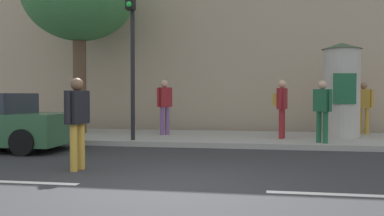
{
  "coord_description": "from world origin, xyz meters",
  "views": [
    {
      "loc": [
        1.51,
        -6.47,
        1.45
      ],
      "look_at": [
        0.02,
        2.0,
        1.18
      ],
      "focal_mm": 40.23,
      "sensor_mm": 36.0,
      "label": 1
    }
  ],
  "objects": [
    {
      "name": "pedestrian_with_backpack",
      "position": [
        2.96,
        5.49,
        1.14
      ],
      "size": [
        0.48,
        0.5,
        1.68
      ],
      "color": "#1E5938",
      "rests_on": "sidewalk_curb"
    },
    {
      "name": "sidewalk_curb",
      "position": [
        0.0,
        7.0,
        0.07
      ],
      "size": [
        36.0,
        4.0,
        0.15
      ],
      "primitive_type": "cube",
      "color": "#9E9B93",
      "rests_on": "ground_plane"
    },
    {
      "name": "lane_markings",
      "position": [
        -0.0,
        0.0,
        0.0
      ],
      "size": [
        25.8,
        0.16,
        0.01
      ],
      "color": "silver",
      "rests_on": "ground_plane"
    },
    {
      "name": "pedestrian_in_dark_shirt",
      "position": [
        4.62,
        8.39,
        1.16
      ],
      "size": [
        0.57,
        0.37,
        1.72
      ],
      "color": "#B78C33",
      "rests_on": "sidewalk_curb"
    },
    {
      "name": "ground_plane",
      "position": [
        0.0,
        0.0,
        0.0
      ],
      "size": [
        80.0,
        80.0,
        0.0
      ],
      "primitive_type": "plane",
      "color": "#2B2B2D"
    },
    {
      "name": "pedestrian_tallest",
      "position": [
        -1.78,
        7.1,
        1.19
      ],
      "size": [
        0.44,
        0.44,
        1.78
      ],
      "color": "#724C84",
      "rests_on": "sidewalk_curb"
    },
    {
      "name": "pedestrian_in_light_jacket",
      "position": [
        1.92,
        6.52,
        1.19
      ],
      "size": [
        0.45,
        0.63,
        1.73
      ],
      "color": "maroon",
      "rests_on": "sidewalk_curb"
    },
    {
      "name": "traffic_light",
      "position": [
        -2.29,
        5.24,
        3.12
      ],
      "size": [
        0.24,
        0.45,
        4.43
      ],
      "color": "black",
      "rests_on": "sidewalk_curb"
    },
    {
      "name": "poster_column",
      "position": [
        3.73,
        7.25,
        1.61
      ],
      "size": [
        1.2,
        1.2,
        2.88
      ],
      "color": "#B2ADA3",
      "rests_on": "sidewalk_curb"
    },
    {
      "name": "building_backdrop",
      "position": [
        0.0,
        12.0,
        5.46
      ],
      "size": [
        36.0,
        5.0,
        10.92
      ],
      "primitive_type": "cube",
      "color": "tan",
      "rests_on": "ground_plane"
    },
    {
      "name": "pedestrian_in_red_top",
      "position": [
        -2.07,
        1.22,
        1.06
      ],
      "size": [
        0.31,
        0.67,
        1.77
      ],
      "color": "#B78C33",
      "rests_on": "ground_plane"
    }
  ]
}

